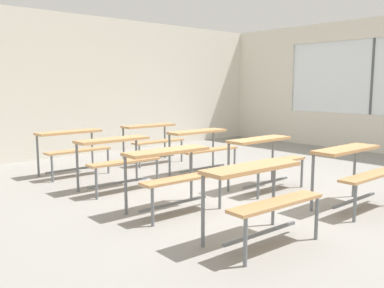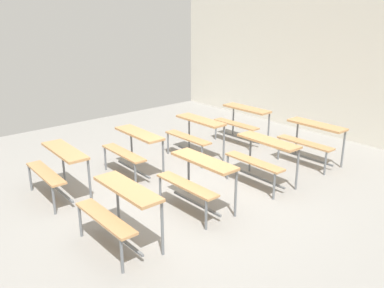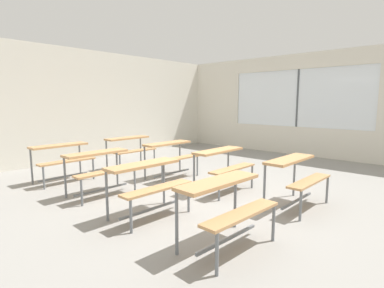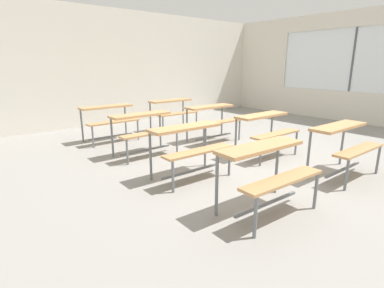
{
  "view_description": "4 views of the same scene",
  "coord_description": "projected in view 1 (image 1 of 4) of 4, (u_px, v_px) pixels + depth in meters",
  "views": [
    {
      "loc": [
        -4.27,
        -3.92,
        1.51
      ],
      "look_at": [
        -0.35,
        0.55,
        0.67
      ],
      "focal_mm": 38.87,
      "sensor_mm": 36.0,
      "label": 1
    },
    {
      "loc": [
        4.43,
        -3.71,
        2.81
      ],
      "look_at": [
        -0.11,
        0.23,
        0.77
      ],
      "focal_mm": 38.53,
      "sensor_mm": 36.0,
      "label": 2
    },
    {
      "loc": [
        -3.8,
        -3.3,
        1.6
      ],
      "look_at": [
        0.57,
        0.72,
        0.76
      ],
      "focal_mm": 28.0,
      "sensor_mm": 36.0,
      "label": 3
    },
    {
      "loc": [
        -3.8,
        -3.3,
        1.6
      ],
      "look_at": [
        -0.91,
        0.24,
        0.37
      ],
      "focal_mm": 28.0,
      "sensor_mm": 36.0,
      "label": 4
    }
  ],
  "objects": [
    {
      "name": "desk_bench_r3c1",
      "position": [
        152.0,
        134.0,
        8.12
      ],
      "size": [
        1.1,
        0.6,
        0.74
      ],
      "rotation": [
        0.0,
        0.0,
        -0.01
      ],
      "color": "tan",
      "rests_on": "ground"
    },
    {
      "name": "desk_bench_r2c0",
      "position": [
        117.0,
        151.0,
        6.01
      ],
      "size": [
        1.1,
        0.59,
        0.74
      ],
      "rotation": [
        0.0,
        0.0,
        -0.0
      ],
      "color": "tan",
      "rests_on": "ground"
    },
    {
      "name": "desk_bench_r0c0",
      "position": [
        260.0,
        186.0,
        3.96
      ],
      "size": [
        1.13,
        0.64,
        0.74
      ],
      "rotation": [
        0.0,
        0.0,
        -0.04
      ],
      "color": "tan",
      "rests_on": "ground"
    },
    {
      "name": "desk_bench_r0c1",
      "position": [
        354.0,
        163.0,
        5.1
      ],
      "size": [
        1.11,
        0.6,
        0.74
      ],
      "rotation": [
        0.0,
        0.0,
        -0.01
      ],
      "color": "tan",
      "rests_on": "ground"
    },
    {
      "name": "desk_bench_r2c1",
      "position": [
        202.0,
        141.0,
        7.08
      ],
      "size": [
        1.11,
        0.61,
        0.74
      ],
      "rotation": [
        0.0,
        0.0,
        -0.02
      ],
      "color": "tan",
      "rests_on": "ground"
    },
    {
      "name": "desk_bench_r1c1",
      "position": [
        265.0,
        151.0,
        6.03
      ],
      "size": [
        1.1,
        0.6,
        0.74
      ],
      "rotation": [
        0.0,
        0.0,
        -0.0
      ],
      "color": "tan",
      "rests_on": "ground"
    },
    {
      "name": "desk_bench_r3c0",
      "position": [
        72.0,
        142.0,
        7.0
      ],
      "size": [
        1.11,
        0.6,
        0.74
      ],
      "rotation": [
        0.0,
        0.0,
        0.01
      ],
      "color": "tan",
      "rests_on": "ground"
    },
    {
      "name": "ground",
      "position": [
        236.0,
        194.0,
        5.92
      ],
      "size": [
        10.0,
        9.0,
        0.05
      ],
      "primitive_type": "cube",
      "color": "gray"
    },
    {
      "name": "desk_bench_r1c0",
      "position": [
        172.0,
        165.0,
        4.96
      ],
      "size": [
        1.11,
        0.62,
        0.74
      ],
      "rotation": [
        0.0,
        0.0,
        -0.02
      ],
      "color": "tan",
      "rests_on": "ground"
    },
    {
      "name": "wall_back",
      "position": [
        85.0,
        86.0,
        9.06
      ],
      "size": [
        10.0,
        0.12,
        3.0
      ],
      "primitive_type": "cube",
      "color": "silver",
      "rests_on": "ground"
    }
  ]
}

